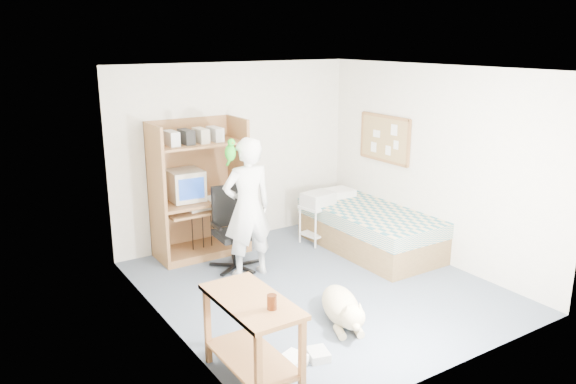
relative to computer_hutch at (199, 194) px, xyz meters
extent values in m
plane|color=#4D5C69|center=(0.70, -1.74, -0.82)|extent=(4.00, 4.00, 0.00)
cube|color=white|center=(0.70, 0.26, 0.43)|extent=(3.60, 0.02, 2.50)
cube|color=white|center=(2.50, -1.74, 0.43)|extent=(0.02, 4.00, 2.50)
cube|color=white|center=(-1.10, -1.74, 0.43)|extent=(0.02, 4.00, 2.50)
cube|color=white|center=(0.70, -1.74, 1.68)|extent=(3.60, 4.00, 0.02)
cube|color=brown|center=(-0.58, -0.04, 0.08)|extent=(0.04, 0.60, 1.80)
cube|color=brown|center=(0.58, -0.04, 0.08)|extent=(0.04, 0.60, 1.80)
cube|color=brown|center=(0.00, 0.25, 0.08)|extent=(1.20, 0.02, 1.80)
cube|color=brown|center=(0.00, -0.04, -0.08)|extent=(1.12, 0.60, 0.04)
cube|color=brown|center=(0.00, -0.12, -0.18)|extent=(1.00, 0.50, 0.03)
cube|color=brown|center=(0.00, -0.04, 0.68)|extent=(1.12, 0.55, 0.03)
cube|color=brown|center=(0.00, -0.04, -0.77)|extent=(1.12, 0.60, 0.10)
cube|color=brown|center=(2.00, -1.14, -0.64)|extent=(1.00, 2.00, 0.36)
cube|color=#2D6B78|center=(2.00, -1.14, -0.36)|extent=(1.02, 2.02, 0.20)
cube|color=white|center=(2.00, -0.34, -0.22)|extent=(0.55, 0.35, 0.12)
cube|color=brown|center=(-0.85, -2.94, -0.09)|extent=(0.50, 1.00, 0.04)
cube|color=brown|center=(-1.05, -3.39, -0.47)|extent=(0.05, 0.05, 0.70)
cube|color=brown|center=(-0.65, -3.39, -0.47)|extent=(0.05, 0.05, 0.70)
cube|color=brown|center=(-1.05, -2.49, -0.47)|extent=(0.05, 0.05, 0.70)
cube|color=brown|center=(-0.65, -2.49, -0.47)|extent=(0.05, 0.05, 0.70)
cube|color=brown|center=(-0.85, -2.94, -0.62)|extent=(0.46, 0.92, 0.03)
cube|color=olive|center=(2.48, -0.84, 0.63)|extent=(0.03, 0.90, 0.60)
cube|color=brown|center=(2.47, -0.84, 0.94)|extent=(0.04, 0.94, 0.04)
cube|color=brown|center=(2.47, -0.84, 0.32)|extent=(0.04, 0.94, 0.04)
cylinder|color=black|center=(0.14, -0.74, -0.78)|extent=(0.58, 0.58, 0.06)
cylinder|color=black|center=(0.14, -0.74, -0.60)|extent=(0.06, 0.06, 0.39)
cube|color=black|center=(0.14, -0.74, -0.37)|extent=(0.47, 0.47, 0.08)
cube|color=black|center=(0.16, -0.52, -0.05)|extent=(0.41, 0.09, 0.53)
cube|color=black|center=(-0.10, -0.72, -0.22)|extent=(0.06, 0.29, 0.04)
cube|color=black|center=(0.38, -0.75, -0.22)|extent=(0.06, 0.29, 0.04)
imported|color=white|center=(0.19, -0.99, 0.03)|extent=(0.65, 0.45, 1.71)
ellipsoid|color=#188212|center=(-0.01, -0.97, 0.72)|extent=(0.13, 0.13, 0.20)
sphere|color=#188212|center=(-0.01, -1.01, 0.85)|extent=(0.09, 0.09, 0.09)
cone|color=#D55D12|center=(-0.01, -1.05, 0.85)|extent=(0.04, 0.04, 0.03)
cylinder|color=#188212|center=(0.00, -0.92, 0.61)|extent=(0.04, 0.14, 0.12)
ellipsoid|color=#CAB887|center=(0.42, -2.52, -0.66)|extent=(0.59, 0.80, 0.33)
sphere|color=#CAB887|center=(0.27, -2.90, -0.58)|extent=(0.24, 0.24, 0.24)
cone|color=#CAB887|center=(0.20, -2.89, -0.46)|extent=(0.07, 0.07, 0.09)
cone|color=#CAB887|center=(0.32, -2.94, -0.46)|extent=(0.07, 0.07, 0.09)
ellipsoid|color=#CAB887|center=(0.23, -2.99, -0.62)|extent=(0.12, 0.15, 0.08)
cylinder|color=#CAB887|center=(0.56, -2.16, -0.72)|extent=(0.14, 0.24, 0.12)
cube|color=silver|center=(1.57, -0.52, -0.29)|extent=(0.51, 0.44, 0.04)
cube|color=silver|center=(1.57, -0.52, -0.68)|extent=(0.47, 0.39, 0.03)
cylinder|color=silver|center=(1.37, -0.68, -0.56)|extent=(0.03, 0.03, 0.53)
cylinder|color=silver|center=(1.77, -0.68, -0.56)|extent=(0.03, 0.03, 0.53)
cylinder|color=silver|center=(1.37, -0.37, -0.56)|extent=(0.03, 0.03, 0.53)
cylinder|color=silver|center=(1.77, -0.37, -0.56)|extent=(0.03, 0.03, 0.53)
cube|color=beige|center=(1.57, -0.52, -0.18)|extent=(0.47, 0.39, 0.18)
cube|color=beige|center=(-0.17, 0.01, 0.15)|extent=(0.44, 0.46, 0.40)
cube|color=navy|center=(-0.18, -0.21, 0.15)|extent=(0.33, 0.03, 0.27)
cube|color=beige|center=(0.01, -0.16, -0.15)|extent=(0.46, 0.18, 0.03)
cylinder|color=gold|center=(0.30, -0.09, 0.00)|extent=(0.08, 0.08, 0.12)
cylinder|color=#3B1809|center=(-0.80, -3.18, -0.01)|extent=(0.08, 0.08, 0.12)
cube|color=white|center=(-0.47, -2.96, -0.77)|extent=(0.30, 0.27, 0.10)
cube|color=#B9B9B4|center=(-0.20, -2.98, -0.78)|extent=(0.23, 0.26, 0.08)
camera|label=1|loc=(-2.87, -6.62, 2.00)|focal=35.00mm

